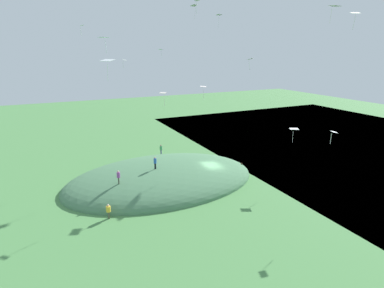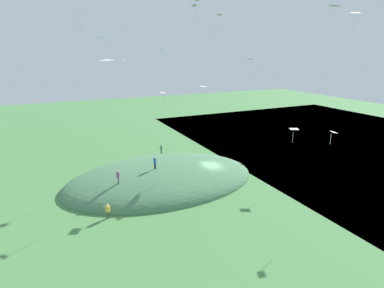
{
  "view_description": "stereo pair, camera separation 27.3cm",
  "coord_description": "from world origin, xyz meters",
  "px_view_note": "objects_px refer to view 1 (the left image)",
  "views": [
    {
      "loc": [
        19.09,
        33.81,
        16.23
      ],
      "look_at": [
        1.37,
        -3.43,
        4.04
      ],
      "focal_mm": 29.15,
      "sensor_mm": 36.0,
      "label": 1
    },
    {
      "loc": [
        18.84,
        33.92,
        16.23
      ],
      "look_at": [
        1.37,
        -3.43,
        4.04
      ],
      "focal_mm": 29.15,
      "sensor_mm": 36.0,
      "label": 2
    }
  ],
  "objects_px": {
    "kite_7": "(294,129)",
    "kite_14": "(203,87)",
    "kite_2": "(355,14)",
    "kite_1": "(124,60)",
    "kite_9": "(251,59)",
    "kite_6": "(197,1)",
    "kite_10": "(194,6)",
    "kite_5": "(163,94)",
    "mooring_post": "(241,167)",
    "kite_4": "(82,26)",
    "kite_0": "(161,50)",
    "person_watching_kites": "(155,161)",
    "kite_3": "(104,38)",
    "person_with_child": "(118,175)",
    "kite_11": "(107,61)",
    "person_near_shore": "(161,148)",
    "kite_13": "(219,16)",
    "person_walking_path": "(108,210)",
    "kite_12": "(334,133)",
    "kite_8": "(335,7)"
  },
  "relations": [
    {
      "from": "kite_12",
      "to": "kite_14",
      "type": "distance_m",
      "value": 16.58
    },
    {
      "from": "person_walking_path",
      "to": "person_with_child",
      "type": "height_order",
      "value": "person_with_child"
    },
    {
      "from": "person_watching_kites",
      "to": "kite_10",
      "type": "height_order",
      "value": "kite_10"
    },
    {
      "from": "person_with_child",
      "to": "kite_11",
      "type": "xyz_separation_m",
      "value": [
        1.05,
        4.1,
        12.63
      ]
    },
    {
      "from": "person_watching_kites",
      "to": "kite_14",
      "type": "height_order",
      "value": "kite_14"
    },
    {
      "from": "person_walking_path",
      "to": "kite_2",
      "type": "distance_m",
      "value": 31.9
    },
    {
      "from": "mooring_post",
      "to": "person_with_child",
      "type": "bearing_deg",
      "value": 4.99
    },
    {
      "from": "kite_9",
      "to": "kite_11",
      "type": "distance_m",
      "value": 24.42
    },
    {
      "from": "kite_7",
      "to": "kite_11",
      "type": "relative_size",
      "value": 0.91
    },
    {
      "from": "kite_2",
      "to": "kite_10",
      "type": "height_order",
      "value": "kite_10"
    },
    {
      "from": "kite_3",
      "to": "kite_12",
      "type": "bearing_deg",
      "value": 152.59
    },
    {
      "from": "kite_11",
      "to": "mooring_post",
      "type": "xyz_separation_m",
      "value": [
        -18.86,
        -5.66,
        -14.96
      ]
    },
    {
      "from": "kite_7",
      "to": "kite_13",
      "type": "distance_m",
      "value": 22.88
    },
    {
      "from": "person_near_shore",
      "to": "kite_7",
      "type": "xyz_separation_m",
      "value": [
        -12.84,
        14.15,
        4.79
      ]
    },
    {
      "from": "kite_12",
      "to": "kite_13",
      "type": "bearing_deg",
      "value": -92.08
    },
    {
      "from": "kite_10",
      "to": "kite_11",
      "type": "xyz_separation_m",
      "value": [
        18.36,
        20.33,
        -7.95
      ]
    },
    {
      "from": "person_with_child",
      "to": "kite_5",
      "type": "bearing_deg",
      "value": -58.56
    },
    {
      "from": "kite_0",
      "to": "kite_4",
      "type": "relative_size",
      "value": 0.9
    },
    {
      "from": "person_with_child",
      "to": "kite_11",
      "type": "bearing_deg",
      "value": -171.7
    },
    {
      "from": "kite_14",
      "to": "kite_2",
      "type": "bearing_deg",
      "value": 132.02
    },
    {
      "from": "person_near_shore",
      "to": "kite_11",
      "type": "height_order",
      "value": "kite_11"
    },
    {
      "from": "person_near_shore",
      "to": "kite_13",
      "type": "xyz_separation_m",
      "value": [
        -11.51,
        -3.12,
        19.75
      ]
    },
    {
      "from": "kite_1",
      "to": "kite_9",
      "type": "relative_size",
      "value": 0.66
    },
    {
      "from": "mooring_post",
      "to": "kite_1",
      "type": "bearing_deg",
      "value": -31.35
    },
    {
      "from": "kite_1",
      "to": "kite_11",
      "type": "bearing_deg",
      "value": 70.82
    },
    {
      "from": "kite_4",
      "to": "kite_6",
      "type": "relative_size",
      "value": 0.74
    },
    {
      "from": "kite_7",
      "to": "kite_9",
      "type": "relative_size",
      "value": 1.02
    },
    {
      "from": "kite_10",
      "to": "kite_13",
      "type": "relative_size",
      "value": 1.04
    },
    {
      "from": "kite_1",
      "to": "kite_7",
      "type": "bearing_deg",
      "value": 141.34
    },
    {
      "from": "kite_13",
      "to": "mooring_post",
      "type": "xyz_separation_m",
      "value": [
        2.44,
        11.6,
        -21.29
      ]
    },
    {
      "from": "kite_5",
      "to": "kite_6",
      "type": "distance_m",
      "value": 14.92
    },
    {
      "from": "kite_4",
      "to": "person_watching_kites",
      "type": "bearing_deg",
      "value": 121.7
    },
    {
      "from": "person_watching_kites",
      "to": "kite_5",
      "type": "bearing_deg",
      "value": 125.17
    },
    {
      "from": "kite_8",
      "to": "kite_9",
      "type": "bearing_deg",
      "value": -101.55
    },
    {
      "from": "kite_6",
      "to": "kite_10",
      "type": "relative_size",
      "value": 0.85
    },
    {
      "from": "kite_11",
      "to": "mooring_post",
      "type": "height_order",
      "value": "kite_11"
    },
    {
      "from": "kite_7",
      "to": "kite_9",
      "type": "bearing_deg",
      "value": -88.78
    },
    {
      "from": "kite_3",
      "to": "kite_6",
      "type": "height_order",
      "value": "kite_6"
    },
    {
      "from": "kite_5",
      "to": "kite_11",
      "type": "xyz_separation_m",
      "value": [
        7.02,
        5.02,
        3.87
      ]
    },
    {
      "from": "kite_11",
      "to": "kite_14",
      "type": "relative_size",
      "value": 1.13
    },
    {
      "from": "person_walking_path",
      "to": "kite_13",
      "type": "relative_size",
      "value": 0.76
    },
    {
      "from": "kite_8",
      "to": "kite_12",
      "type": "height_order",
      "value": "kite_8"
    },
    {
      "from": "kite_7",
      "to": "kite_14",
      "type": "height_order",
      "value": "kite_14"
    },
    {
      "from": "person_watching_kites",
      "to": "kite_4",
      "type": "xyz_separation_m",
      "value": [
        5.99,
        -9.7,
        16.17
      ]
    },
    {
      "from": "kite_2",
      "to": "kite_7",
      "type": "height_order",
      "value": "kite_2"
    },
    {
      "from": "kite_3",
      "to": "kite_9",
      "type": "relative_size",
      "value": 0.86
    },
    {
      "from": "kite_4",
      "to": "kite_6",
      "type": "distance_m",
      "value": 15.44
    },
    {
      "from": "kite_5",
      "to": "mooring_post",
      "type": "height_order",
      "value": "kite_5"
    },
    {
      "from": "person_near_shore",
      "to": "person_walking_path",
      "type": "distance_m",
      "value": 17.76
    },
    {
      "from": "person_watching_kites",
      "to": "kite_1",
      "type": "height_order",
      "value": "kite_1"
    }
  ]
}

